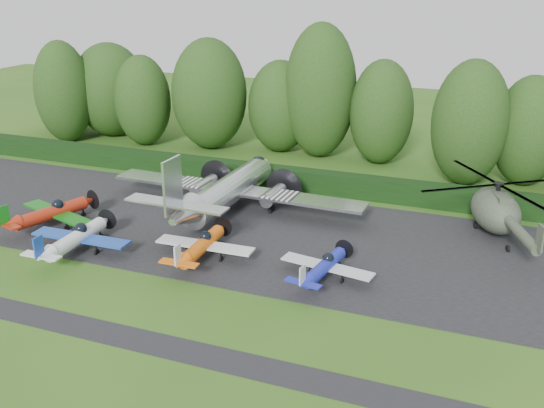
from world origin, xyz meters
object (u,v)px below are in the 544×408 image
at_px(light_plane_white, 76,238).
at_px(helicopter, 496,207).
at_px(transport_plane, 228,190).
at_px(light_plane_blue, 324,267).
at_px(light_plane_red, 51,213).
at_px(light_plane_orange, 202,246).

bearing_deg(light_plane_white, helicopter, 28.18).
relative_size(transport_plane, helicopter, 1.52).
bearing_deg(transport_plane, light_plane_blue, -40.56).
bearing_deg(helicopter, light_plane_white, -132.68).
xyz_separation_m(transport_plane, light_plane_white, (-6.92, -11.09, -0.83)).
distance_m(transport_plane, light_plane_blue, 14.06).
bearing_deg(light_plane_blue, light_plane_white, 178.11).
height_order(transport_plane, light_plane_white, transport_plane).
distance_m(light_plane_red, light_plane_orange, 14.01).
relative_size(light_plane_blue, helicopter, 0.45).
bearing_deg(light_plane_blue, light_plane_orange, 171.52).
bearing_deg(light_plane_red, transport_plane, 14.98).
relative_size(light_plane_red, light_plane_blue, 1.22).
bearing_deg(light_plane_orange, light_plane_white, -164.70).
relative_size(light_plane_red, light_plane_orange, 1.09).
bearing_deg(helicopter, light_plane_red, -141.36).
distance_m(light_plane_orange, light_plane_blue, 8.91).
distance_m(light_plane_white, light_plane_blue, 18.05).
bearing_deg(transport_plane, light_plane_red, -149.05).
distance_m(transport_plane, light_plane_red, 14.21).
xyz_separation_m(light_plane_white, light_plane_blue, (17.90, 2.36, -0.20)).
distance_m(light_plane_white, helicopter, 31.60).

